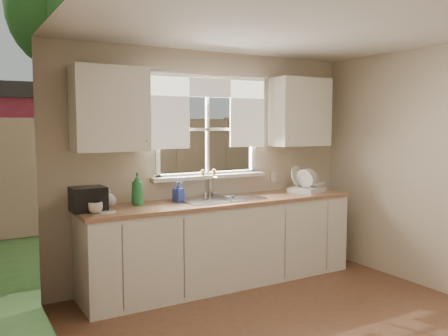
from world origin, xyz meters
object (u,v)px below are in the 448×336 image
soap_bottle_a (137,189)px  cup (95,208)px  dish_rack (306,186)px  black_appliance (88,199)px

soap_bottle_a → cup: 0.54m
dish_rack → black_appliance: dish_rack is taller
soap_bottle_a → cup: bearing=-136.0°
black_appliance → cup: bearing=-81.0°
soap_bottle_a → dish_rack: bearing=16.4°
soap_bottle_a → black_appliance: bearing=-152.5°
soap_bottle_a → black_appliance: 0.51m
cup → black_appliance: black_appliance is taller
soap_bottle_a → black_appliance: size_ratio=1.07×
cup → dish_rack: bearing=-1.3°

